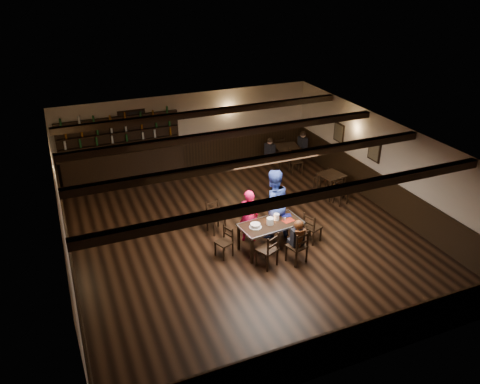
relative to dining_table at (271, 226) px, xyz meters
name	(u,v)px	position (x,y,z in m)	size (l,w,h in m)	color
ground	(244,235)	(-0.37, 0.87, -0.67)	(10.00, 10.00, 0.00)	black
room_shell	(244,176)	(-0.36, 0.91, 1.07)	(9.02, 10.02, 2.71)	#B9AC9A
dining_table	(271,226)	(0.00, 0.00, 0.00)	(1.69, 0.97, 0.75)	black
chair_near_left	(270,248)	(-0.38, -0.73, -0.13)	(0.57, 0.56, 0.94)	black
chair_near_right	(299,245)	(0.36, -0.87, -0.14)	(0.52, 0.50, 0.92)	black
chair_end_left	(226,239)	(-1.17, 0.16, -0.21)	(0.47, 0.48, 0.80)	black
chair_end_right	(311,226)	(1.10, -0.14, -0.17)	(0.50, 0.51, 0.86)	black
chair_far_pushed	(214,213)	(-1.03, 1.40, -0.14)	(0.51, 0.50, 0.91)	black
woman_pink	(248,216)	(-0.37, 0.59, 0.07)	(0.54, 0.36, 1.49)	#FF1865
man_blue	(273,204)	(0.31, 0.54, 0.30)	(0.95, 0.74, 1.95)	navy
seated_person	(298,234)	(0.34, -0.81, 0.13)	(0.31, 0.47, 0.76)	black
cake	(255,226)	(-0.45, -0.02, 0.12)	(0.32, 0.32, 0.10)	white
plate_stack_a	(270,221)	(-0.03, -0.02, 0.16)	(0.18, 0.18, 0.17)	white
plate_stack_b	(277,217)	(0.21, 0.11, 0.16)	(0.15, 0.15, 0.17)	white
tea_light	(269,221)	(0.00, 0.11, 0.10)	(0.05, 0.05, 0.06)	#A5A8AD
salt_shaker	(285,219)	(0.41, 0.00, 0.12)	(0.03, 0.03, 0.08)	silver
pepper_shaker	(284,219)	(0.36, 0.00, 0.12)	(0.04, 0.04, 0.09)	#A5A8AD
drink_glass	(277,217)	(0.23, 0.14, 0.13)	(0.07, 0.07, 0.11)	silver
menu_red	(288,220)	(0.47, -0.04, 0.08)	(0.30, 0.21, 0.00)	maroon
menu_blue	(286,215)	(0.55, 0.22, 0.08)	(0.26, 0.18, 0.00)	#101251
bar_counter	(123,161)	(-2.74, 5.59, 0.05)	(4.17, 0.70, 2.20)	black
back_table_a	(331,178)	(3.06, 1.96, -0.03)	(0.82, 0.82, 0.75)	black
back_table_b	(287,149)	(2.91, 4.63, -0.02)	(0.96, 0.96, 0.75)	black
bg_patron_left	(270,148)	(2.18, 4.57, 0.15)	(0.31, 0.40, 0.72)	black
bg_patron_right	(303,141)	(3.56, 4.68, 0.16)	(0.24, 0.37, 0.74)	black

